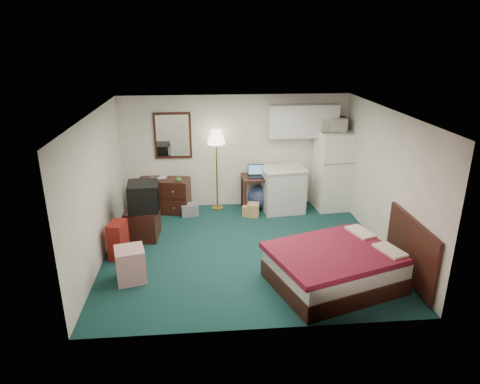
{
  "coord_description": "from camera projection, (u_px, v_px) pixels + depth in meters",
  "views": [
    {
      "loc": [
        -0.7,
        -6.92,
        3.68
      ],
      "look_at": [
        -0.06,
        0.35,
        1.0
      ],
      "focal_mm": 32.0,
      "sensor_mm": 36.0,
      "label": 1
    }
  ],
  "objects": [
    {
      "name": "headboard",
      "position": [
        411.0,
        250.0,
        6.63
      ],
      "size": [
        0.06,
        1.56,
        1.0
      ],
      "primitive_type": null,
      "color": "black",
      "rests_on": "walls"
    },
    {
      "name": "bed",
      "position": [
        334.0,
        268.0,
        6.62
      ],
      "size": [
        2.2,
        1.94,
        0.59
      ],
      "primitive_type": null,
      "rotation": [
        0.0,
        0.0,
        0.32
      ],
      "color": "maroon",
      "rests_on": "floor"
    },
    {
      "name": "mirror",
      "position": [
        173.0,
        136.0,
        9.2
      ],
      "size": [
        0.8,
        0.06,
        1.0
      ],
      "primitive_type": null,
      "color": "white",
      "rests_on": "walls"
    },
    {
      "name": "kitchen_counter",
      "position": [
        283.0,
        190.0,
        9.38
      ],
      "size": [
        0.94,
        0.75,
        0.95
      ],
      "primitive_type": null,
      "rotation": [
        0.0,
        0.0,
        0.11
      ],
      "color": "silver",
      "rests_on": "floor"
    },
    {
      "name": "book_a",
      "position": [
        149.0,
        174.0,
        9.18
      ],
      "size": [
        0.18,
        0.03,
        0.24
      ],
      "primitive_type": "imported",
      "rotation": [
        0.0,
        0.0,
        -0.06
      ],
      "color": "tan",
      "rests_on": "dresser"
    },
    {
      "name": "laptop",
      "position": [
        256.0,
        172.0,
        9.26
      ],
      "size": [
        0.36,
        0.3,
        0.24
      ],
      "primitive_type": null,
      "rotation": [
        0.0,
        0.0,
        -0.03
      ],
      "color": "black",
      "rests_on": "desk"
    },
    {
      "name": "floor",
      "position": [
        245.0,
        250.0,
        7.8
      ],
      "size": [
        5.0,
        4.5,
        0.01
      ],
      "primitive_type": "cube",
      "color": "#164241",
      "rests_on": "ground"
    },
    {
      "name": "floor_lamp",
      "position": [
        217.0,
        170.0,
        9.36
      ],
      "size": [
        0.42,
        0.42,
        1.79
      ],
      "primitive_type": null,
      "rotation": [
        0.0,
        0.0,
        0.07
      ],
      "color": "gold",
      "rests_on": "floor"
    },
    {
      "name": "cardboard_box_b",
      "position": [
        253.0,
        210.0,
        9.22
      ],
      "size": [
        0.29,
        0.32,
        0.28
      ],
      "primitive_type": null,
      "rotation": [
        0.0,
        0.0,
        -0.21
      ],
      "color": "tan",
      "rests_on": "floor"
    },
    {
      "name": "file_bin",
      "position": [
        189.0,
        210.0,
        9.26
      ],
      "size": [
        0.41,
        0.34,
        0.25
      ],
      "primitive_type": null,
      "rotation": [
        0.0,
        0.0,
        0.21
      ],
      "color": "gray",
      "rests_on": "floor"
    },
    {
      "name": "desk",
      "position": [
        256.0,
        193.0,
        9.49
      ],
      "size": [
        0.64,
        0.64,
        0.77
      ],
      "primitive_type": null,
      "rotation": [
        0.0,
        0.0,
        0.04
      ],
      "color": "black",
      "rests_on": "floor"
    },
    {
      "name": "suitcase",
      "position": [
        118.0,
        240.0,
        7.44
      ],
      "size": [
        0.33,
        0.44,
        0.66
      ],
      "primitive_type": null,
      "rotation": [
        0.0,
        0.0,
        -0.2
      ],
      "color": "#5A1C16",
      "rests_on": "floor"
    },
    {
      "name": "exercise_ball",
      "position": [
        259.0,
        197.0,
        9.58
      ],
      "size": [
        0.61,
        0.61,
        0.54
      ],
      "primitive_type": "sphere",
      "rotation": [
        0.0,
        0.0,
        0.14
      ],
      "color": "navy",
      "rests_on": "floor"
    },
    {
      "name": "tv_stand",
      "position": [
        143.0,
        223.0,
        8.19
      ],
      "size": [
        0.63,
        0.68,
        0.59
      ],
      "primitive_type": null,
      "rotation": [
        0.0,
        0.0,
        -0.06
      ],
      "color": "black",
      "rests_on": "floor"
    },
    {
      "name": "walls",
      "position": [
        245.0,
        185.0,
        7.37
      ],
      "size": [
        5.01,
        4.51,
        2.5
      ],
      "color": "silver",
      "rests_on": "floor"
    },
    {
      "name": "microwave",
      "position": [
        334.0,
        123.0,
        9.11
      ],
      "size": [
        0.56,
        0.34,
        0.36
      ],
      "primitive_type": "imported",
      "rotation": [
        0.0,
        0.0,
        -0.09
      ],
      "color": "white",
      "rests_on": "fridge"
    },
    {
      "name": "retail_box",
      "position": [
        130.0,
        265.0,
        6.74
      ],
      "size": [
        0.54,
        0.54,
        0.55
      ],
      "primitive_type": null,
      "rotation": [
        0.0,
        0.0,
        0.24
      ],
      "color": "silver",
      "rests_on": "floor"
    },
    {
      "name": "upper_cabinets",
      "position": [
        303.0,
        121.0,
        9.19
      ],
      "size": [
        1.5,
        0.35,
        0.7
      ],
      "primitive_type": null,
      "color": "silver",
      "rests_on": "walls"
    },
    {
      "name": "ceiling",
      "position": [
        246.0,
        112.0,
        6.94
      ],
      "size": [
        5.0,
        4.5,
        0.01
      ],
      "primitive_type": "cube",
      "color": "silver",
      "rests_on": "walls"
    },
    {
      "name": "dresser",
      "position": [
        164.0,
        195.0,
        9.39
      ],
      "size": [
        1.17,
        0.7,
        0.75
      ],
      "primitive_type": null,
      "rotation": [
        0.0,
        0.0,
        -0.19
      ],
      "color": "black",
      "rests_on": "floor"
    },
    {
      "name": "cardboard_box_a",
      "position": [
        249.0,
        211.0,
        9.24
      ],
      "size": [
        0.32,
        0.29,
        0.22
      ],
      "primitive_type": null,
      "rotation": [
        0.0,
        0.0,
        -0.29
      ],
      "color": "tan",
      "rests_on": "floor"
    },
    {
      "name": "mug",
      "position": [
        179.0,
        179.0,
        9.09
      ],
      "size": [
        0.13,
        0.11,
        0.11
      ],
      "primitive_type": "imported",
      "rotation": [
        0.0,
        0.0,
        -0.18
      ],
      "color": "#4D9D40",
      "rests_on": "dresser"
    },
    {
      "name": "crt_tv",
      "position": [
        143.0,
        196.0,
        7.98
      ],
      "size": [
        0.61,
        0.65,
        0.52
      ],
      "primitive_type": null,
      "rotation": [
        0.0,
        0.0,
        0.08
      ],
      "color": "black",
      "rests_on": "tv_stand"
    },
    {
      "name": "fridge",
      "position": [
        333.0,
        171.0,
        9.43
      ],
      "size": [
        0.78,
        0.78,
        1.74
      ],
      "primitive_type": null,
      "rotation": [
        0.0,
        0.0,
        0.09
      ],
      "color": "white",
      "rests_on": "floor"
    },
    {
      "name": "book_b",
      "position": [
        159.0,
        173.0,
        9.29
      ],
      "size": [
        0.17,
        0.04,
        0.23
      ],
      "primitive_type": "imported",
      "rotation": [
        0.0,
        0.0,
        -0.12
      ],
      "color": "tan",
      "rests_on": "dresser"
    }
  ]
}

